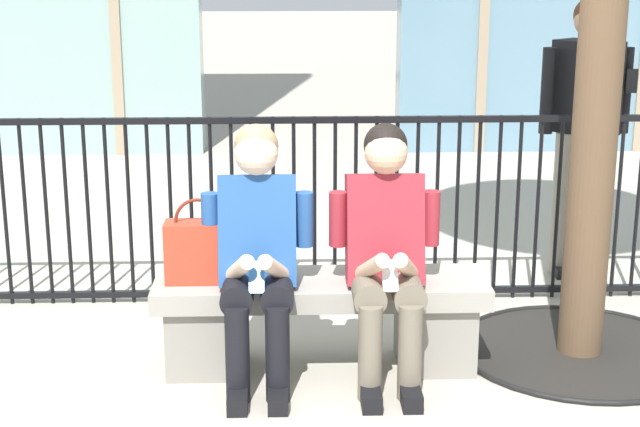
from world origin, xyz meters
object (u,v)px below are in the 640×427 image
(stone_bench, at_px, (321,314))
(seated_person_companion, at_px, (386,246))
(seated_person_with_phone, at_px, (257,248))
(handbag_on_bench, at_px, (199,250))
(bystander_at_railing, at_px, (584,117))

(stone_bench, xyz_separation_m, seated_person_companion, (0.30, -0.13, 0.38))
(seated_person_with_phone, xyz_separation_m, handbag_on_bench, (-0.28, 0.12, -0.05))
(stone_bench, height_order, seated_person_with_phone, seated_person_with_phone)
(seated_person_with_phone, xyz_separation_m, bystander_at_railing, (1.96, 1.52, 0.35))
(seated_person_with_phone, distance_m, handbag_on_bench, 0.31)
(handbag_on_bench, bearing_deg, seated_person_with_phone, -22.85)
(seated_person_companion, bearing_deg, bystander_at_railing, 48.14)
(stone_bench, bearing_deg, seated_person_with_phone, -156.68)
(handbag_on_bench, height_order, bystander_at_railing, bystander_at_railing)
(stone_bench, height_order, seated_person_companion, seated_person_companion)
(seated_person_companion, distance_m, handbag_on_bench, 0.89)
(bystander_at_railing, bearing_deg, stone_bench, -140.01)
(bystander_at_railing, bearing_deg, handbag_on_bench, -147.94)
(seated_person_with_phone, xyz_separation_m, seated_person_companion, (0.60, 0.00, 0.00))
(seated_person_companion, bearing_deg, seated_person_with_phone, 180.00)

